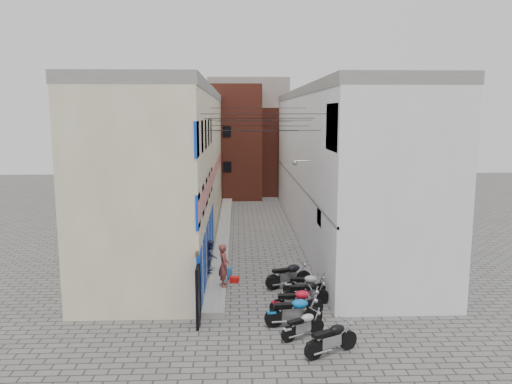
{
  "coord_description": "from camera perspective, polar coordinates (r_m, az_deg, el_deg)",
  "views": [
    {
      "loc": [
        -1.07,
        -17.49,
        7.52
      ],
      "look_at": [
        -0.03,
        11.11,
        3.0
      ],
      "focal_mm": 35.0,
      "sensor_mm": 36.0,
      "label": 1
    }
  ],
  "objects": [
    {
      "name": "person_a",
      "position": [
        21.36,
        -3.71,
        -8.36
      ],
      "size": [
        0.5,
        0.71,
        1.83
      ],
      "primitive_type": "imported",
      "rotation": [
        0.0,
        0.0,
        1.67
      ],
      "color": "brown",
      "rests_on": "plinth"
    },
    {
      "name": "building_far_concrete",
      "position": [
        51.54,
        -0.89,
        6.72
      ],
      "size": [
        8.0,
        5.0,
        11.0
      ],
      "primitive_type": "cube",
      "color": "slate",
      "rests_on": "ground"
    },
    {
      "name": "motorcycle_b",
      "position": [
        17.45,
        5.4,
        -14.78
      ],
      "size": [
        1.77,
        1.3,
        1.0
      ],
      "primitive_type": null,
      "rotation": [
        0.0,
        0.0,
        -1.07
      ],
      "color": "#ADADB2",
      "rests_on": "ground"
    },
    {
      "name": "person_b",
      "position": [
        23.31,
        -5.18,
        -7.3
      ],
      "size": [
        0.57,
        0.73,
        1.5
      ],
      "primitive_type": "imported",
      "rotation": [
        0.0,
        0.0,
        1.57
      ],
      "color": "#303148",
      "rests_on": "plinth"
    },
    {
      "name": "water_jug_near",
      "position": [
        23.16,
        -3.2,
        -9.27
      ],
      "size": [
        0.41,
        0.41,
        0.54
      ],
      "primitive_type": "cylinder",
      "rotation": [
        0.0,
        0.0,
        0.21
      ],
      "color": "#2264AB",
      "rests_on": "ground"
    },
    {
      "name": "plinth",
      "position": [
        31.39,
        -3.82,
        -4.67
      ],
      "size": [
        0.9,
        26.0,
        0.25
      ],
      "primitive_type": "cube",
      "color": "slate",
      "rests_on": "ground"
    },
    {
      "name": "motorcycle_e",
      "position": [
        20.25,
        5.72,
        -11.2
      ],
      "size": [
        1.91,
        0.67,
        1.1
      ],
      "primitive_type": null,
      "rotation": [
        0.0,
        0.0,
        -1.53
      ],
      "color": "black",
      "rests_on": "ground"
    },
    {
      "name": "motorcycle_c",
      "position": [
        18.26,
        4.31,
        -13.29
      ],
      "size": [
        2.15,
        0.86,
        1.21
      ],
      "primitive_type": null,
      "rotation": [
        0.0,
        0.0,
        -1.47
      ],
      "color": "#0C66B8",
      "rests_on": "ground"
    },
    {
      "name": "motorcycle_a",
      "position": [
        16.46,
        8.61,
        -16.08
      ],
      "size": [
        2.06,
        1.48,
        1.16
      ],
      "primitive_type": null,
      "rotation": [
        0.0,
        0.0,
        -1.09
      ],
      "color": "black",
      "rests_on": "ground"
    },
    {
      "name": "building_left",
      "position": [
        30.84,
        -9.36,
        3.23
      ],
      "size": [
        5.1,
        27.0,
        9.0
      ],
      "color": "#C6B396",
      "rests_on": "ground"
    },
    {
      "name": "motorcycle_f",
      "position": [
        21.08,
        5.72,
        -10.37
      ],
      "size": [
        1.97,
        0.83,
        1.11
      ],
      "primitive_type": null,
      "rotation": [
        0.0,
        0.0,
        -1.69
      ],
      "color": "#A3A3A8",
      "rests_on": "ground"
    },
    {
      "name": "building_right",
      "position": [
        31.23,
        9.16,
        3.32
      ],
      "size": [
        5.94,
        26.0,
        9.0
      ],
      "color": "silver",
      "rests_on": "ground"
    },
    {
      "name": "motorcycle_d",
      "position": [
        19.17,
        4.65,
        -12.24
      ],
      "size": [
        2.08,
        0.76,
        1.18
      ],
      "primitive_type": null,
      "rotation": [
        0.0,
        0.0,
        -1.51
      ],
      "color": "#B60D20",
      "rests_on": "ground"
    },
    {
      "name": "red_crate",
      "position": [
        22.8,
        -2.48,
        -9.96
      ],
      "size": [
        0.44,
        0.35,
        0.25
      ],
      "primitive_type": "cube",
      "rotation": [
        0.0,
        0.0,
        -0.15
      ],
      "color": "red",
      "rests_on": "ground"
    },
    {
      "name": "far_shopfront",
      "position": [
        43.17,
        -0.63,
        0.55
      ],
      "size": [
        2.0,
        0.3,
        2.4
      ],
      "primitive_type": "cube",
      "color": "black",
      "rests_on": "ground"
    },
    {
      "name": "building_far_brick_right",
      "position": [
        47.8,
        2.83,
        4.74
      ],
      "size": [
        5.0,
        6.0,
        8.0
      ],
      "primitive_type": "cube",
      "color": "maroon",
      "rests_on": "ground"
    },
    {
      "name": "building_far_brick_left",
      "position": [
        45.57,
        -3.26,
        5.79
      ],
      "size": [
        6.0,
        6.0,
        10.0
      ],
      "primitive_type": "cube",
      "color": "maroon",
      "rests_on": "ground"
    },
    {
      "name": "overhead_wires",
      "position": [
        25.16,
        0.37,
        8.07
      ],
      "size": [
        5.8,
        13.02,
        1.32
      ],
      "color": "black",
      "rests_on": "ground"
    },
    {
      "name": "water_jug_far",
      "position": [
        23.37,
        -3.19,
        -9.22
      ],
      "size": [
        0.36,
        0.36,
        0.45
      ],
      "primitive_type": "cylinder",
      "rotation": [
        0.0,
        0.0,
        -0.27
      ],
      "color": "#2371B0",
      "rests_on": "ground"
    },
    {
      "name": "motorcycle_g",
      "position": [
        22.01,
        3.73,
        -9.31
      ],
      "size": [
        2.25,
        1.38,
        1.24
      ],
      "primitive_type": null,
      "rotation": [
        0.0,
        0.0,
        -1.21
      ],
      "color": "black",
      "rests_on": "ground"
    },
    {
      "name": "ground",
      "position": [
        19.07,
        1.35,
        -14.25
      ],
      "size": [
        90.0,
        90.0,
        0.0
      ],
      "primitive_type": "plane",
      "color": "#5C5A57",
      "rests_on": "ground"
    }
  ]
}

